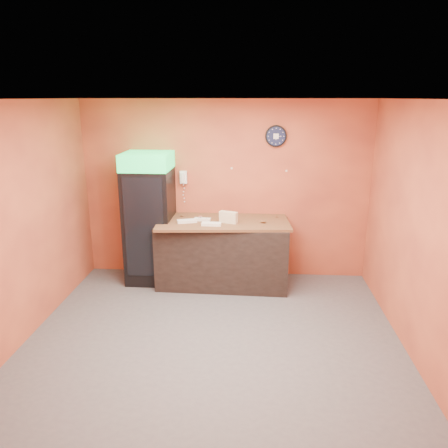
{
  "coord_description": "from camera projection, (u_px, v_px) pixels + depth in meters",
  "views": [
    {
      "loc": [
        0.46,
        -4.77,
        2.82
      ],
      "look_at": [
        0.08,
        0.6,
        1.25
      ],
      "focal_mm": 35.0,
      "sensor_mm": 36.0,
      "label": 1
    }
  ],
  "objects": [
    {
      "name": "left_wall",
      "position": [
        24.0,
        222.0,
        5.15
      ],
      "size": [
        0.02,
        4.0,
        2.8
      ],
      "primitive_type": "cube",
      "color": "#D1633B",
      "rests_on": "floor"
    },
    {
      "name": "butcher_paper",
      "position": [
        223.0,
        222.0,
        6.6
      ],
      "size": [
        2.04,
        1.12,
        0.04
      ],
      "primitive_type": "cube",
      "rotation": [
        0.0,
        0.0,
        0.08
      ],
      "color": "brown",
      "rests_on": "prep_counter"
    },
    {
      "name": "ceiling",
      "position": [
        212.0,
        99.0,
        4.6
      ],
      "size": [
        4.5,
        4.0,
        0.02
      ],
      "primitive_type": "cube",
      "color": "white",
      "rests_on": "back_wall"
    },
    {
      "name": "wall_phone",
      "position": [
        183.0,
        177.0,
        6.84
      ],
      "size": [
        0.11,
        0.1,
        0.2
      ],
      "color": "white",
      "rests_on": "back_wall"
    },
    {
      "name": "sub_roll_stack",
      "position": [
        228.0,
        217.0,
        6.44
      ],
      "size": [
        0.28,
        0.18,
        0.17
      ],
      "rotation": [
        0.0,
        0.0,
        -0.35
      ],
      "color": "beige",
      "rests_on": "butcher_paper"
    },
    {
      "name": "kitchen_tool",
      "position": [
        200.0,
        218.0,
        6.59
      ],
      "size": [
        0.07,
        0.07,
        0.07
      ],
      "primitive_type": "cylinder",
      "color": "silver",
      "rests_on": "butcher_paper"
    },
    {
      "name": "beverage_cooler",
      "position": [
        149.0,
        220.0,
        6.72
      ],
      "size": [
        0.71,
        0.73,
        2.02
      ],
      "rotation": [
        0.0,
        0.0,
        -0.0
      ],
      "color": "black",
      "rests_on": "floor"
    },
    {
      "name": "right_wall",
      "position": [
        415.0,
        230.0,
        4.84
      ],
      "size": [
        0.02,
        4.0,
        2.8
      ],
      "primitive_type": "cube",
      "color": "#D1633B",
      "rests_on": "floor"
    },
    {
      "name": "prep_counter",
      "position": [
        223.0,
        253.0,
        6.74
      ],
      "size": [
        1.99,
        0.93,
        0.99
      ],
      "primitive_type": "cube",
      "rotation": [
        0.0,
        0.0,
        -0.03
      ],
      "color": "black",
      "rests_on": "floor"
    },
    {
      "name": "floor",
      "position": [
        214.0,
        335.0,
        5.39
      ],
      "size": [
        4.5,
        4.5,
        0.0
      ],
      "primitive_type": "plane",
      "color": "#47474C",
      "rests_on": "ground"
    },
    {
      "name": "back_wall",
      "position": [
        225.0,
        190.0,
        6.91
      ],
      "size": [
        4.5,
        0.02,
        2.8
      ],
      "primitive_type": "cube",
      "color": "#D1633B",
      "rests_on": "floor"
    },
    {
      "name": "wrapped_sandwich_right",
      "position": [
        202.0,
        219.0,
        6.58
      ],
      "size": [
        0.26,
        0.12,
        0.04
      ],
      "primitive_type": "cube",
      "rotation": [
        0.0,
        0.0,
        -0.11
      ],
      "color": "white",
      "rests_on": "butcher_paper"
    },
    {
      "name": "wrapped_sandwich_mid",
      "position": [
        211.0,
        224.0,
        6.33
      ],
      "size": [
        0.28,
        0.12,
        0.04
      ],
      "primitive_type": "cube",
      "rotation": [
        0.0,
        0.0,
        -0.02
      ],
      "color": "white",
      "rests_on": "butcher_paper"
    },
    {
      "name": "wall_clock",
      "position": [
        276.0,
        136.0,
        6.59
      ],
      "size": [
        0.33,
        0.06,
        0.33
      ],
      "color": "black",
      "rests_on": "back_wall"
    },
    {
      "name": "wrapped_sandwich_left",
      "position": [
        187.0,
        221.0,
        6.48
      ],
      "size": [
        0.31,
        0.19,
        0.04
      ],
      "primitive_type": "cube",
      "rotation": [
        0.0,
        0.0,
        0.31
      ],
      "color": "white",
      "rests_on": "butcher_paper"
    }
  ]
}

